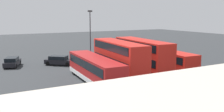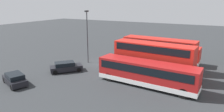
{
  "view_description": "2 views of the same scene",
  "coord_description": "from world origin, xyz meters",
  "views": [
    {
      "loc": [
        17.21,
        35.44,
        7.84
      ],
      "look_at": [
        -0.92,
        2.32,
        1.51
      ],
      "focal_mm": 39.99,
      "sensor_mm": 36.0,
      "label": 1
    },
    {
      "loc": [
        27.2,
        16.8,
        9.69
      ],
      "look_at": [
        -0.49,
        1.83,
        1.3
      ],
      "focal_mm": 32.41,
      "sensor_mm": 36.0,
      "label": 2
    }
  ],
  "objects": [
    {
      "name": "bus_double_decker_second",
      "position": [
        -1.76,
        9.02,
        2.45
      ],
      "size": [
        3.24,
        10.81,
        4.55
      ],
      "color": "red",
      "rests_on": "ground"
    },
    {
      "name": "bus_double_decker_third",
      "position": [
        1.95,
        9.32,
        2.45
      ],
      "size": [
        3.33,
        10.74,
        4.55
      ],
      "color": "red",
      "rests_on": "ground"
    },
    {
      "name": "bus_single_deck_near_end",
      "position": [
        -5.54,
        9.4,
        1.62
      ],
      "size": [
        3.02,
        10.37,
        2.95
      ],
      "color": "red",
      "rests_on": "ground"
    },
    {
      "name": "ground_plane",
      "position": [
        0.0,
        0.0,
        0.0
      ],
      "size": [
        140.0,
        140.0,
        0.0
      ],
      "primitive_type": "plane",
      "color": "#2D3033"
    },
    {
      "name": "car_hatchback_silver",
      "position": [
        6.02,
        -2.21,
        0.7
      ],
      "size": [
        4.55,
        4.3,
        1.43
      ],
      "color": "black",
      "rests_on": "ground"
    },
    {
      "name": "bus_single_deck_fourth",
      "position": [
        5.41,
        9.65,
        1.62
      ],
      "size": [
        3.29,
        12.14,
        2.95
      ],
      "color": "#A51919",
      "rests_on": "ground"
    },
    {
      "name": "lamp_post_tall",
      "position": [
        0.77,
        -1.99,
        4.92
      ],
      "size": [
        0.7,
        0.3,
        8.47
      ],
      "color": "#38383D",
      "rests_on": "ground"
    },
    {
      "name": "car_small_green",
      "position": [
        12.68,
        -4.42,
        0.7
      ],
      "size": [
        3.08,
        4.47,
        1.43
      ],
      "color": "black",
      "rests_on": "ground"
    }
  ]
}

